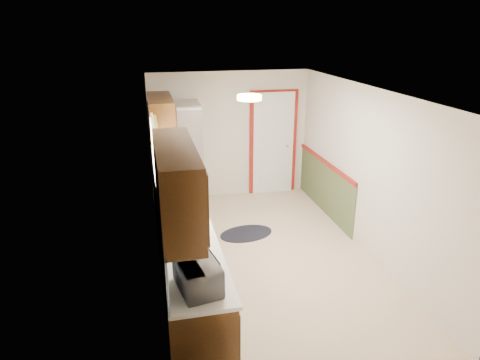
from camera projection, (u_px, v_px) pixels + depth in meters
name	position (u px, v px, depth m)	size (l,w,h in m)	color
room_shell	(267.00, 180.00, 5.83)	(3.20, 5.20, 2.52)	beige
kitchen_run	(179.00, 224.00, 5.44)	(0.63, 4.00, 2.20)	#3C220D
back_wall_trim	(284.00, 152.00, 8.17)	(1.12, 2.30, 2.08)	maroon
ceiling_fixture	(249.00, 98.00, 5.18)	(0.30, 0.30, 0.06)	#FFD88C
microwave	(198.00, 272.00, 3.83)	(0.51, 0.28, 0.34)	white
refrigerator	(179.00, 158.00, 7.58)	(0.82, 0.81, 1.93)	#B7B7BC
rug	(246.00, 233.00, 6.92)	(0.88, 0.57, 0.01)	black
cooktop	(174.00, 179.00, 6.60)	(0.55, 0.66, 0.02)	black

